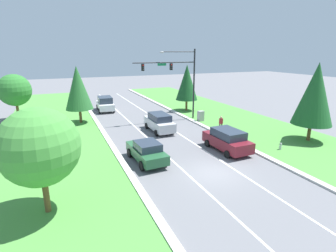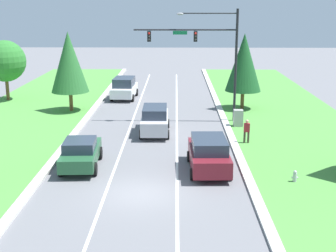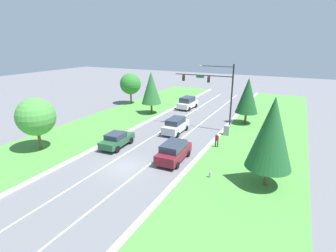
{
  "view_description": "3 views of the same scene",
  "coord_description": "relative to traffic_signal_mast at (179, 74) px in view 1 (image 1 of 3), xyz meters",
  "views": [
    {
      "loc": [
        -9.81,
        -14.7,
        8.47
      ],
      "look_at": [
        -0.25,
        7.77,
        1.56
      ],
      "focal_mm": 28.0,
      "sensor_mm": 36.0,
      "label": 1
    },
    {
      "loc": [
        1.71,
        -21.75,
        9.23
      ],
      "look_at": [
        1.24,
        5.75,
        2.0
      ],
      "focal_mm": 50.0,
      "sensor_mm": 36.0,
      "label": 2
    },
    {
      "loc": [
        13.86,
        -18.54,
        11.5
      ],
      "look_at": [
        0.8,
        7.76,
        2.03
      ],
      "focal_mm": 28.0,
      "sensor_mm": 36.0,
      "label": 3
    }
  ],
  "objects": [
    {
      "name": "oak_near_left_tree",
      "position": [
        -18.91,
        7.92,
        -1.98
      ],
      "size": [
        3.97,
        3.97,
        5.86
      ],
      "color": "brown",
      "rests_on": "ground_plane"
    },
    {
      "name": "grass_verge_right",
      "position": [
        6.68,
        -14.95,
        -5.81
      ],
      "size": [
        10.0,
        90.0,
        0.08
      ],
      "color": "#4C8E3D",
      "rests_on": "ground_plane"
    },
    {
      "name": "conifer_near_right_tree",
      "position": [
        8.31,
        -12.52,
        -1.19
      ],
      "size": [
        3.66,
        3.66,
        7.6
      ],
      "color": "brown",
      "rests_on": "ground_plane"
    },
    {
      "name": "pedestrian",
      "position": [
        2.28,
        -6.26,
        -4.91
      ],
      "size": [
        0.4,
        0.22,
        1.69
      ],
      "rotation": [
        0.0,
        0.0,
        3.13
      ],
      "color": "#42382D",
      "rests_on": "ground_plane"
    },
    {
      "name": "fire_hydrant",
      "position": [
        3.81,
        -13.37,
        -5.51
      ],
      "size": [
        0.34,
        0.2,
        0.7
      ],
      "color": "#B7B7BC",
      "rests_on": "ground_plane"
    },
    {
      "name": "lane_stripe_inner_right",
      "position": [
        -2.42,
        -14.95,
        -5.85
      ],
      "size": [
        0.14,
        81.0,
        0.01
      ],
      "color": "white",
      "rests_on": "ground_plane"
    },
    {
      "name": "forest_sedan",
      "position": [
        -7.98,
        -11.12,
        -4.97
      ],
      "size": [
        2.31,
        4.77,
        1.71
      ],
      "rotation": [
        0.0,
        0.0,
        0.06
      ],
      "color": "#235633",
      "rests_on": "ground_plane"
    },
    {
      "name": "curb_strip_left",
      "position": [
        -9.87,
        -14.95,
        -5.78
      ],
      "size": [
        0.5,
        90.0,
        0.15
      ],
      "color": "beige",
      "rests_on": "ground_plane"
    },
    {
      "name": "traffic_signal_mast",
      "position": [
        0.0,
        0.0,
        0.0
      ],
      "size": [
        8.07,
        0.41,
        8.85
      ],
      "color": "black",
      "rests_on": "ground_plane"
    },
    {
      "name": "curb_strip_right",
      "position": [
        1.43,
        -14.95,
        -5.78
      ],
      "size": [
        0.5,
        90.0,
        0.15
      ],
      "color": "beige",
      "rests_on": "ground_plane"
    },
    {
      "name": "silver_suv",
      "position": [
        -4.02,
        -3.67,
        -4.82
      ],
      "size": [
        2.16,
        4.98,
        2.0
      ],
      "rotation": [
        0.0,
        0.0,
        0.01
      ],
      "color": "silver",
      "rests_on": "ground_plane"
    },
    {
      "name": "grass_verge_left",
      "position": [
        -15.12,
        -14.95,
        -5.81
      ],
      "size": [
        10.0,
        90.0,
        0.08
      ],
      "color": "#4C8E3D",
      "rests_on": "ground_plane"
    },
    {
      "name": "burgundy_suv",
      "position": [
        -0.63,
        -11.52,
        -4.85
      ],
      "size": [
        2.38,
        4.94,
        1.94
      ],
      "rotation": [
        0.0,
        0.0,
        0.03
      ],
      "color": "maroon",
      "rests_on": "ground_plane"
    },
    {
      "name": "oak_far_left_tree",
      "position": [
        -15.16,
        -15.55,
        -2.05
      ],
      "size": [
        4.11,
        4.11,
        5.87
      ],
      "color": "brown",
      "rests_on": "ground_plane"
    },
    {
      "name": "conifer_far_right_tree",
      "position": [
        3.45,
        4.45,
        -1.64
      ],
      "size": [
        3.16,
        3.16,
        6.75
      ],
      "color": "brown",
      "rests_on": "ground_plane"
    },
    {
      "name": "lane_stripe_inner_left",
      "position": [
        -6.02,
        -14.95,
        -5.85
      ],
      "size": [
        0.14,
        81.0,
        0.01
      ],
      "color": "white",
      "rests_on": "ground_plane"
    },
    {
      "name": "conifer_mid_left_tree",
      "position": [
        -11.69,
        3.31,
        -1.5
      ],
      "size": [
        3.23,
        3.23,
        6.95
      ],
      "color": "brown",
      "rests_on": "ground_plane"
    },
    {
      "name": "utility_cabinet",
      "position": [
        2.29,
        -1.8,
        -5.17
      ],
      "size": [
        0.7,
        0.6,
        1.36
      ],
      "color": "#9E9E99",
      "rests_on": "ground_plane"
    },
    {
      "name": "ground_plane",
      "position": [
        -4.22,
        -14.95,
        -5.85
      ],
      "size": [
        160.0,
        160.0,
        0.0
      ],
      "primitive_type": "plane",
      "color": "slate"
    },
    {
      "name": "white_suv",
      "position": [
        -7.65,
        9.19,
        -4.76
      ],
      "size": [
        2.46,
        4.99,
        2.12
      ],
      "rotation": [
        0.0,
        0.0,
        -0.05
      ],
      "color": "white",
      "rests_on": "ground_plane"
    }
  ]
}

